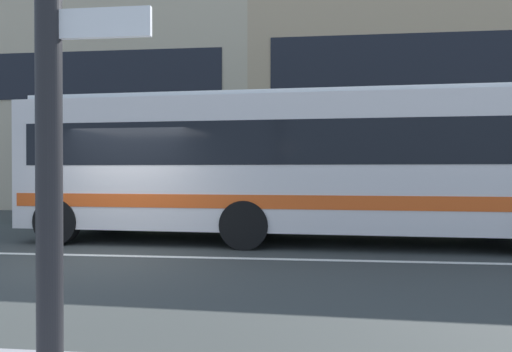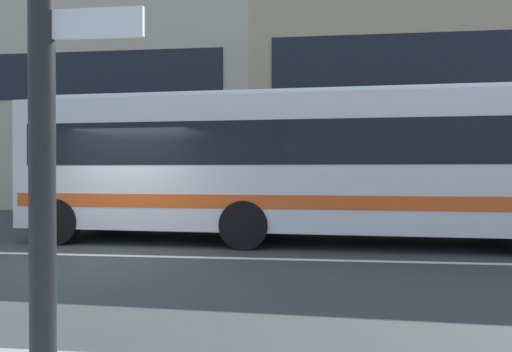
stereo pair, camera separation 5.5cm
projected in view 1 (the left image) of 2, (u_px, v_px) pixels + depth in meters
name	position (u px, v px, depth m)	size (l,w,h in m)	color
ground_plane	(108.00, 256.00, 8.38)	(160.00, 160.00, 0.00)	#363937
lane_centre_line	(108.00, 255.00, 8.38)	(60.00, 0.16, 0.01)	silver
hedge_row_far	(306.00, 212.00, 13.41)	(18.13, 1.10, 0.72)	#2B5C23
apartment_block_left	(34.00, 114.00, 24.12)	(24.81, 11.49, 9.40)	#C6B291
apartment_block_right	(490.00, 103.00, 21.63)	(22.41, 11.49, 9.85)	tan
transit_bus	(285.00, 162.00, 10.11)	(11.81, 3.12, 3.27)	silver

